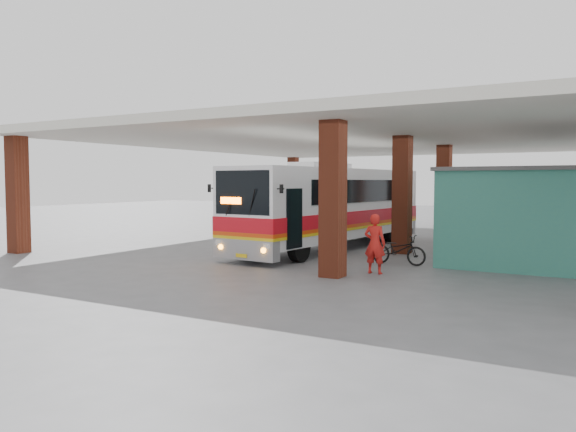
% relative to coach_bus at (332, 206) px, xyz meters
% --- Properties ---
extents(ground, '(90.00, 90.00, 0.00)m').
position_rel_coach_bus_xyz_m(ground, '(-0.11, -3.10, -1.68)').
color(ground, '#515154').
rests_on(ground, ground).
extents(brick_columns, '(20.10, 21.60, 4.35)m').
position_rel_coach_bus_xyz_m(brick_columns, '(1.32, 1.90, 0.50)').
color(brick_columns, maroon).
rests_on(brick_columns, ground).
extents(canopy_roof, '(21.00, 23.00, 0.30)m').
position_rel_coach_bus_xyz_m(canopy_roof, '(0.39, 3.40, 2.82)').
color(canopy_roof, silver).
rests_on(canopy_roof, brick_columns).
extents(shop_building, '(5.20, 8.20, 3.11)m').
position_rel_coach_bus_xyz_m(shop_building, '(7.39, 0.90, -0.12)').
color(shop_building, '#307A6D').
rests_on(shop_building, ground).
extents(coach_bus, '(3.32, 11.75, 3.38)m').
position_rel_coach_bus_xyz_m(coach_bus, '(0.00, 0.00, 0.00)').
color(coach_bus, white).
rests_on(coach_bus, ground).
extents(motorcycle, '(1.87, 0.74, 0.96)m').
position_rel_coach_bus_xyz_m(motorcycle, '(3.73, -2.94, -1.20)').
color(motorcycle, black).
rests_on(motorcycle, ground).
extents(pedestrian, '(0.64, 0.43, 1.74)m').
position_rel_coach_bus_xyz_m(pedestrian, '(3.72, -5.00, -0.81)').
color(pedestrian, red).
rests_on(pedestrian, ground).
extents(red_chair, '(0.47, 0.47, 0.77)m').
position_rel_coach_bus_xyz_m(red_chair, '(4.26, 3.43, -1.32)').
color(red_chair, red).
rests_on(red_chair, ground).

